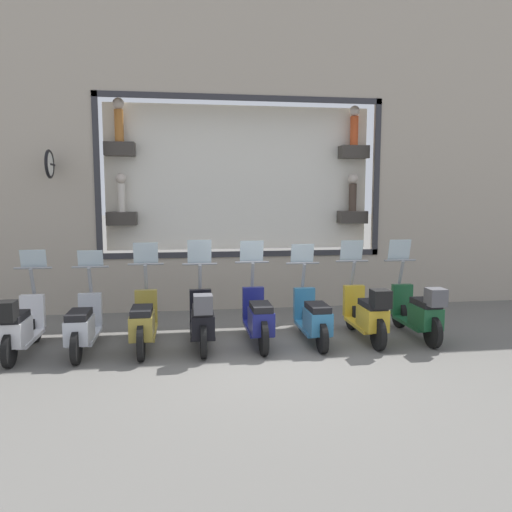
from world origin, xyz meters
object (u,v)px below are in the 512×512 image
(scooter_teal_2, at_px, (313,318))
(scooter_white_7, at_px, (19,327))
(scooter_navy_3, at_px, (258,318))
(scooter_yellow_1, at_px, (367,314))
(scooter_green_0, at_px, (419,312))
(scooter_black_4, at_px, (202,319))
(scooter_silver_6, at_px, (83,326))
(scooter_olive_5, at_px, (144,322))

(scooter_teal_2, distance_m, scooter_white_7, 4.63)
(scooter_teal_2, relative_size, scooter_navy_3, 0.99)
(scooter_yellow_1, relative_size, scooter_navy_3, 1.00)
(scooter_green_0, distance_m, scooter_yellow_1, 0.93)
(scooter_black_4, height_order, scooter_white_7, scooter_black_4)
(scooter_green_0, bearing_deg, scooter_yellow_1, 89.93)
(scooter_yellow_1, bearing_deg, scooter_teal_2, 86.64)
(scooter_green_0, relative_size, scooter_navy_3, 1.00)
(scooter_yellow_1, bearing_deg, scooter_silver_6, 89.33)
(scooter_silver_6, xyz_separation_m, scooter_white_7, (-0.06, 0.93, 0.04))
(scooter_teal_2, bearing_deg, scooter_olive_5, 89.84)
(scooter_green_0, bearing_deg, scooter_white_7, 90.05)
(scooter_olive_5, bearing_deg, scooter_yellow_1, -90.96)
(scooter_black_4, bearing_deg, scooter_teal_2, -88.35)
(scooter_yellow_1, bearing_deg, scooter_green_0, -90.07)
(scooter_teal_2, distance_m, scooter_olive_5, 2.78)
(scooter_yellow_1, xyz_separation_m, scooter_teal_2, (0.05, 0.93, -0.06))
(scooter_black_4, height_order, scooter_silver_6, scooter_black_4)
(scooter_green_0, xyz_separation_m, scooter_teal_2, (0.06, 1.85, -0.05))
(scooter_yellow_1, height_order, scooter_olive_5, scooter_olive_5)
(scooter_silver_6, height_order, scooter_white_7, scooter_white_7)
(scooter_green_0, distance_m, scooter_black_4, 3.70)
(scooter_yellow_1, distance_m, scooter_olive_5, 3.70)
(scooter_teal_2, distance_m, scooter_silver_6, 3.70)
(scooter_green_0, relative_size, scooter_teal_2, 1.00)
(scooter_olive_5, bearing_deg, scooter_navy_3, -89.99)
(scooter_navy_3, relative_size, scooter_olive_5, 1.00)
(scooter_white_7, bearing_deg, scooter_yellow_1, -89.93)
(scooter_green_0, height_order, scooter_yellow_1, scooter_green_0)
(scooter_silver_6, bearing_deg, scooter_black_4, -91.64)
(scooter_yellow_1, height_order, scooter_navy_3, scooter_navy_3)
(scooter_teal_2, distance_m, scooter_black_4, 1.85)
(scooter_teal_2, relative_size, scooter_olive_5, 0.99)
(scooter_black_4, distance_m, scooter_white_7, 2.78)
(scooter_silver_6, bearing_deg, scooter_yellow_1, -90.67)
(scooter_olive_5, distance_m, scooter_silver_6, 0.93)
(scooter_navy_3, bearing_deg, scooter_silver_6, 90.17)
(scooter_silver_6, bearing_deg, scooter_olive_5, -89.49)
(scooter_black_4, bearing_deg, scooter_silver_6, 88.36)
(scooter_black_4, relative_size, scooter_silver_6, 1.00)
(scooter_green_0, height_order, scooter_olive_5, scooter_olive_5)
(scooter_navy_3, distance_m, scooter_silver_6, 2.78)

